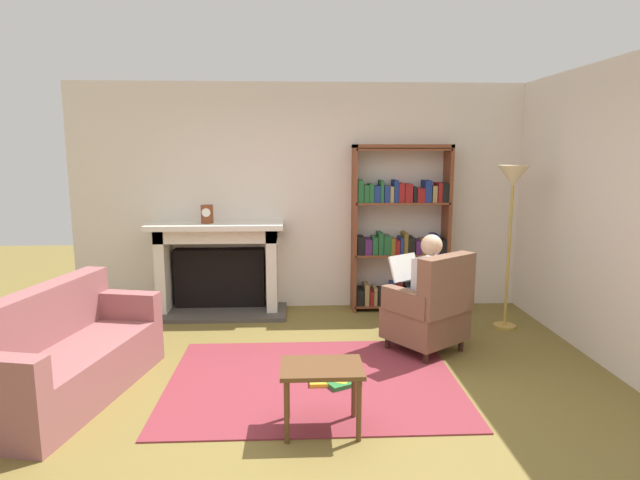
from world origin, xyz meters
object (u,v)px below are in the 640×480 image
at_px(fireplace, 219,265).
at_px(seated_reader, 422,287).
at_px(armchair_reading, 431,309).
at_px(side_table, 322,376).
at_px(sofa_floral, 64,357).
at_px(mantel_clock, 207,214).
at_px(bookshelf, 400,233).
at_px(floor_lamp, 513,191).

xyz_separation_m(fireplace, seated_reader, (2.12, -1.29, 0.04)).
bearing_deg(armchair_reading, side_table, 15.71).
xyz_separation_m(fireplace, sofa_floral, (-0.89, -2.17, -0.26)).
height_order(mantel_clock, bookshelf, bookshelf).
height_order(fireplace, bookshelf, bookshelf).
xyz_separation_m(sofa_floral, floor_lamp, (4.08, 1.45, 1.17)).
relative_size(armchair_reading, seated_reader, 0.85).
height_order(bookshelf, seated_reader, bookshelf).
bearing_deg(mantel_clock, sofa_floral, -111.07).
height_order(armchair_reading, floor_lamp, floor_lamp).
xyz_separation_m(bookshelf, sofa_floral, (-3.06, -2.20, -0.62)).
relative_size(bookshelf, side_table, 3.53).
bearing_deg(armchair_reading, fireplace, -68.25).
bearing_deg(seated_reader, sofa_floral, -19.65).
xyz_separation_m(armchair_reading, sofa_floral, (-3.08, -0.78, -0.10)).
bearing_deg(floor_lamp, mantel_clock, 169.37).
bearing_deg(mantel_clock, side_table, -66.15).
relative_size(fireplace, sofa_floral, 0.88).
bearing_deg(bookshelf, mantel_clock, -176.57).
distance_m(fireplace, seated_reader, 2.49).
height_order(bookshelf, floor_lamp, bookshelf).
bearing_deg(mantel_clock, armchair_reading, -29.38).
bearing_deg(bookshelf, armchair_reading, -89.04).
relative_size(seated_reader, floor_lamp, 0.65).
height_order(seated_reader, side_table, seated_reader).
bearing_deg(mantel_clock, bookshelf, 3.43).
bearing_deg(bookshelf, floor_lamp, -36.32).
xyz_separation_m(sofa_floral, side_table, (1.98, -0.61, 0.07)).
bearing_deg(side_table, mantel_clock, 113.85).
height_order(seated_reader, floor_lamp, floor_lamp).
distance_m(bookshelf, floor_lamp, 1.39).
bearing_deg(sofa_floral, bookshelf, -42.45).
bearing_deg(sofa_floral, floor_lamp, -58.65).
bearing_deg(floor_lamp, side_table, -135.60).
distance_m(armchair_reading, seated_reader, 0.23).
height_order(sofa_floral, floor_lamp, floor_lamp).
bearing_deg(armchair_reading, sofa_floral, -21.64).
bearing_deg(floor_lamp, seated_reader, -151.72).
height_order(armchair_reading, seated_reader, seated_reader).
bearing_deg(seated_reader, side_table, 19.29).
distance_m(sofa_floral, floor_lamp, 4.49).
xyz_separation_m(bookshelf, floor_lamp, (1.02, -0.75, 0.56)).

